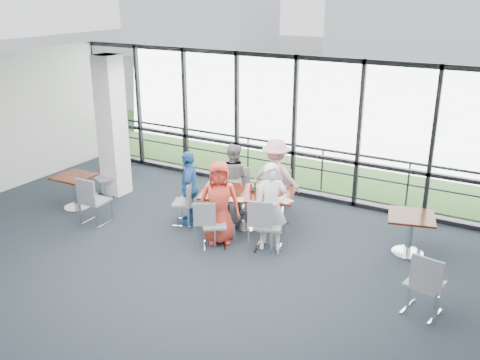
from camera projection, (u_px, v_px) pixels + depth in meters
The scene contains 39 objects.
floor at pixel (160, 293), 8.48m from camera, with size 12.00×10.00×0.02m, color #1C242C.
ceiling at pixel (148, 92), 7.39m from camera, with size 12.00×10.00×0.04m, color white.
curtain_wall_back at pixel (294, 127), 12.01m from camera, with size 12.00×0.10×3.20m, color white.
structural_column at pixel (112, 126), 12.07m from camera, with size 0.50×0.50×3.20m, color white.
apron at pixel (359, 144), 16.63m from camera, with size 80.00×70.00×0.02m, color gray.
grass_strip at pixel (337, 159), 14.99m from camera, with size 80.00×5.00×0.01m, color #2E511D.
hangar_aux at pixel (200, 24), 39.06m from camera, with size 10.00×6.00×4.00m, color silver.
guard_rail at pixel (303, 166), 12.87m from camera, with size 0.06×0.06×12.00m, color #2D2D33.
main_table at pixel (248, 198), 10.60m from camera, with size 2.05×1.55×0.75m.
side_table_left at pixel (74, 182), 11.53m from camera, with size 0.78×0.78×0.75m.
side_table_right at pixel (411, 222), 9.52m from camera, with size 0.97×0.97×0.75m.
diner_near_left at pixel (219, 203), 9.91m from camera, with size 0.78×0.51×1.59m, color red.
diner_near_right at pixel (271, 207), 9.66m from camera, with size 0.60×0.44×1.63m, color white.
diner_far_left at pixel (233, 178), 11.36m from camera, with size 0.73×0.45×1.50m, color gray.
diner_far_right at pixel (276, 177), 11.22m from camera, with size 1.05×0.54×1.62m, color pink.
diner_end at pixel (189, 187), 10.78m from camera, with size 0.89×0.49×1.52m, color #2761A6.
chair_main_nl at pixel (214, 225), 9.84m from camera, with size 0.43×0.43×0.88m, color gray, non-canonical shape.
chair_main_nr at pixel (268, 225), 9.70m from camera, with size 0.48×0.48×0.98m, color gray, non-canonical shape.
chair_main_fl at pixel (234, 190), 11.51m from camera, with size 0.44×0.44×0.90m, color gray, non-canonical shape.
chair_main_fr at pixel (275, 191), 11.49m from camera, with size 0.42×0.42×0.86m, color gray, non-canonical shape.
chair_main_end at pixel (185, 203), 10.80m from camera, with size 0.45×0.45×0.92m, color gray, non-canonical shape.
chair_spare_la at pixel (95, 201), 10.81m from camera, with size 0.48×0.48×0.98m, color gray, non-canonical shape.
chair_spare_lb at pixel (104, 178), 12.27m from camera, with size 0.42×0.42×0.87m, color gray, non-canonical shape.
chair_spare_r at pixel (425, 283), 7.79m from camera, with size 0.49×0.49×0.99m, color gray, non-canonical shape.
plate_nl at pixel (222, 195), 10.37m from camera, with size 0.26×0.26×0.01m, color white.
plate_nr at pixel (272, 199), 10.18m from camera, with size 0.24×0.24×0.01m, color white.
plate_fl at pixel (226, 185), 10.89m from camera, with size 0.26×0.26×0.01m, color white.
plate_fr at pixel (275, 189), 10.72m from camera, with size 0.28×0.28×0.01m, color white.
plate_end at pixel (211, 189), 10.67m from camera, with size 0.27×0.27×0.01m, color white.
tumbler_a at pixel (233, 192), 10.41m from camera, with size 0.06×0.06×0.13m, color white.
tumbler_b at pixel (263, 194), 10.29m from camera, with size 0.06×0.06×0.13m, color white.
tumbler_c at pixel (254, 185), 10.73m from camera, with size 0.07×0.07×0.14m, color white.
tumbler_d at pixel (213, 189), 10.52m from camera, with size 0.07×0.07×0.14m, color white.
menu_a at pixel (235, 200), 10.18m from camera, with size 0.32×0.23×0.00m, color silver.
menu_b at pixel (284, 200), 10.15m from camera, with size 0.33×0.23×0.00m, color silver.
menu_c at pixel (256, 185), 10.91m from camera, with size 0.32×0.22×0.00m, color silver.
condiment_caddy at pixel (252, 191), 10.55m from camera, with size 0.10×0.07×0.04m, color black.
ketchup_bottle at pixel (251, 188), 10.53m from camera, with size 0.06×0.06×0.18m, color #A31628.
green_bottle at pixel (255, 186), 10.59m from camera, with size 0.05×0.05×0.20m, color #1A7222.
Camera 1 is at (4.78, -5.75, 4.56)m, focal length 40.00 mm.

